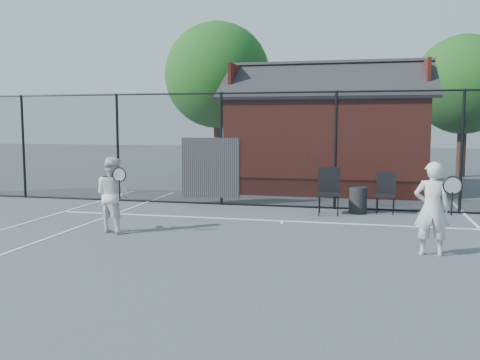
% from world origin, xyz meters
% --- Properties ---
extents(ground, '(80.00, 80.00, 0.00)m').
position_xyz_m(ground, '(0.00, 0.00, 0.00)').
color(ground, '#464D50').
rests_on(ground, ground).
extents(court_lines, '(11.02, 18.00, 0.01)m').
position_xyz_m(court_lines, '(0.00, -1.32, 0.01)').
color(court_lines, white).
rests_on(court_lines, ground).
extents(fence, '(22.04, 3.00, 3.00)m').
position_xyz_m(fence, '(-0.30, 5.00, 1.45)').
color(fence, black).
rests_on(fence, ground).
extents(clubhouse, '(6.50, 4.36, 4.19)m').
position_xyz_m(clubhouse, '(0.50, 9.00, 1.61)').
color(clubhouse, maroon).
rests_on(clubhouse, ground).
extents(tree_left, '(4.48, 4.48, 6.44)m').
position_xyz_m(tree_left, '(-4.50, 13.50, 4.19)').
color(tree_left, black).
rests_on(tree_left, ground).
extents(tree_right, '(3.97, 3.97, 5.70)m').
position_xyz_m(tree_right, '(5.50, 14.50, 3.71)').
color(tree_right, black).
rests_on(tree_right, ground).
extents(player_front, '(0.70, 0.52, 1.57)m').
position_xyz_m(player_front, '(2.85, 0.54, 0.79)').
color(player_front, silver).
rests_on(player_front, ground).
extents(player_back, '(0.89, 0.76, 1.52)m').
position_xyz_m(player_back, '(-3.18, 1.05, 0.76)').
color(player_back, silver).
rests_on(player_back, ground).
extents(chair_left, '(0.56, 0.58, 1.10)m').
position_xyz_m(chair_left, '(0.92, 4.10, 0.55)').
color(chair_left, black).
rests_on(chair_left, ground).
extents(chair_right, '(0.51, 0.52, 0.97)m').
position_xyz_m(chair_right, '(2.24, 4.58, 0.48)').
color(chair_right, black).
rests_on(chair_right, ground).
extents(waste_bin, '(0.50, 0.50, 0.64)m').
position_xyz_m(waste_bin, '(1.59, 4.51, 0.32)').
color(waste_bin, '#242424').
rests_on(waste_bin, ground).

